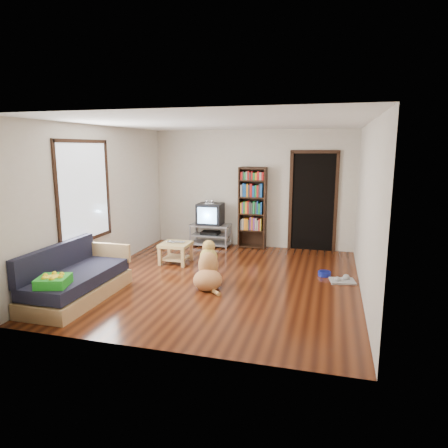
% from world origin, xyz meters
% --- Properties ---
extents(ground, '(5.00, 5.00, 0.00)m').
position_xyz_m(ground, '(0.00, 0.00, 0.00)').
color(ground, '#57240E').
rests_on(ground, ground).
extents(ceiling, '(5.00, 5.00, 0.00)m').
position_xyz_m(ceiling, '(0.00, 0.00, 2.60)').
color(ceiling, white).
rests_on(ceiling, ground).
extents(wall_back, '(4.50, 0.00, 4.50)m').
position_xyz_m(wall_back, '(0.00, 2.50, 1.30)').
color(wall_back, beige).
rests_on(wall_back, ground).
extents(wall_front, '(4.50, 0.00, 4.50)m').
position_xyz_m(wall_front, '(0.00, -2.50, 1.30)').
color(wall_front, beige).
rests_on(wall_front, ground).
extents(wall_left, '(0.00, 5.00, 5.00)m').
position_xyz_m(wall_left, '(-2.25, 0.00, 1.30)').
color(wall_left, beige).
rests_on(wall_left, ground).
extents(wall_right, '(0.00, 5.00, 5.00)m').
position_xyz_m(wall_right, '(2.25, 0.00, 1.30)').
color(wall_right, beige).
rests_on(wall_right, ground).
extents(green_cushion, '(0.48, 0.48, 0.13)m').
position_xyz_m(green_cushion, '(-1.75, -2.01, 0.48)').
color(green_cushion, green).
rests_on(green_cushion, sofa).
extents(laptop, '(0.36, 0.25, 0.03)m').
position_xyz_m(laptop, '(-1.14, 0.71, 0.41)').
color(laptop, silver).
rests_on(laptop, coffee_table).
extents(dog_bowl, '(0.22, 0.22, 0.08)m').
position_xyz_m(dog_bowl, '(1.68, 0.68, 0.04)').
color(dog_bowl, navy).
rests_on(dog_bowl, ground).
extents(grey_rag, '(0.45, 0.38, 0.03)m').
position_xyz_m(grey_rag, '(1.98, 0.43, 0.01)').
color(grey_rag, '#AAAAAA').
rests_on(grey_rag, ground).
extents(window, '(0.03, 1.46, 1.70)m').
position_xyz_m(window, '(-2.23, -0.50, 1.50)').
color(window, white).
rests_on(window, wall_left).
extents(doorway, '(1.03, 0.05, 2.19)m').
position_xyz_m(doorway, '(1.35, 2.48, 1.12)').
color(doorway, black).
rests_on(doorway, wall_back).
extents(tv_stand, '(0.90, 0.45, 0.50)m').
position_xyz_m(tv_stand, '(-0.90, 2.25, 0.27)').
color(tv_stand, '#99999E').
rests_on(tv_stand, ground).
extents(crt_tv, '(0.55, 0.52, 0.58)m').
position_xyz_m(crt_tv, '(-0.90, 2.27, 0.74)').
color(crt_tv, black).
rests_on(crt_tv, tv_stand).
extents(bookshelf, '(0.60, 0.30, 1.80)m').
position_xyz_m(bookshelf, '(0.05, 2.34, 1.00)').
color(bookshelf, black).
rests_on(bookshelf, ground).
extents(sofa, '(0.80, 1.80, 0.80)m').
position_xyz_m(sofa, '(-1.87, -1.38, 0.26)').
color(sofa, tan).
rests_on(sofa, ground).
extents(coffee_table, '(0.55, 0.55, 0.40)m').
position_xyz_m(coffee_table, '(-1.14, 0.74, 0.28)').
color(coffee_table, '#D3B76C').
rests_on(coffee_table, ground).
extents(dog, '(0.58, 0.83, 0.74)m').
position_xyz_m(dog, '(-0.14, -0.35, 0.27)').
color(dog, '#C1844A').
rests_on(dog, ground).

